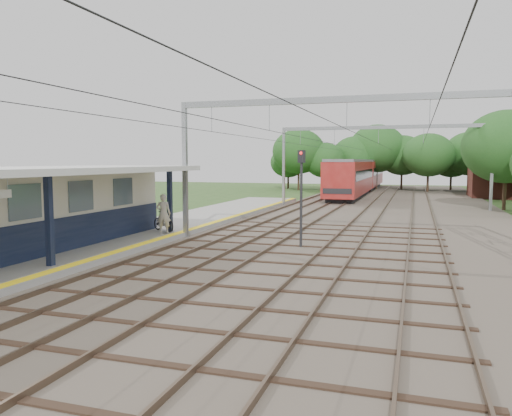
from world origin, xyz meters
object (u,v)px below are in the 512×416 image
at_px(person, 164,214).
at_px(train, 360,175).
at_px(signal_post, 301,186).
at_px(bicycle, 163,221).

xyz_separation_m(person, train, (5.38, 42.39, 0.92)).
relative_size(person, signal_post, 0.45).
distance_m(person, train, 42.74).
bearing_deg(signal_post, bicycle, -163.44).
bearing_deg(train, signal_post, -87.52).
relative_size(bicycle, train, 0.04).
bearing_deg(train, person, -97.23).
bearing_deg(person, train, -111.97).
bearing_deg(signal_post, person, -158.08).
height_order(bicycle, signal_post, signal_post).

